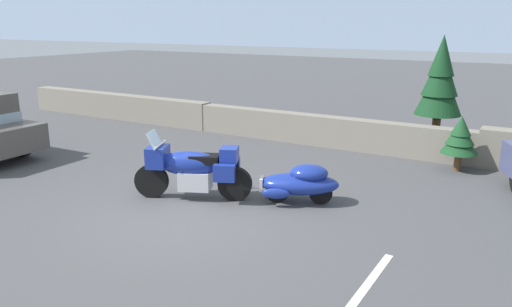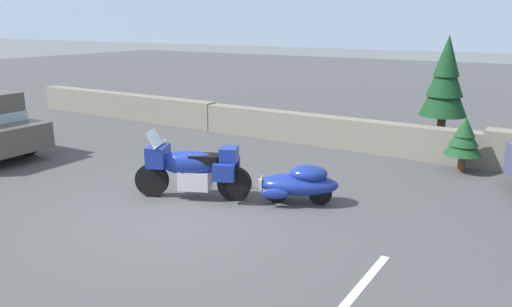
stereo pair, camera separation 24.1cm
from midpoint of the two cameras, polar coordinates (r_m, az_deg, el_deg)
name	(u,v)px [view 2 (the right image)]	position (r m, az deg, el deg)	size (l,w,h in m)	color
ground_plane	(185,215)	(9.06, -7.39, -6.94)	(80.00, 80.00, 0.00)	#4C4C4F
stone_guard_wall	(344,132)	(13.79, 10.48, 2.41)	(24.00, 0.54, 0.94)	gray
touring_motorcycle	(192,167)	(9.68, -6.62, -1.60)	(2.16, 1.29, 1.33)	black
car_shaped_trailer	(299,183)	(9.45, 5.68, -3.32)	(2.16, 1.25, 0.76)	black
pine_tree_secondary	(445,80)	(13.77, 21.31, 7.81)	(1.19, 1.19, 3.05)	brown
pine_sapling_near	(464,138)	(12.24, 23.22, 1.63)	(0.83, 0.83, 1.29)	brown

